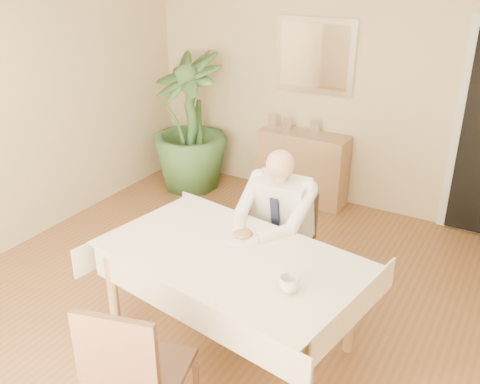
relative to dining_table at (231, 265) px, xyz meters
The scene contains 16 objects.
room 0.68m from the dining_table, 147.89° to the left, with size 5.00×5.02×2.60m.
mirror 2.81m from the dining_table, 102.42° to the left, with size 0.86×0.04×0.76m.
dining_table is the anchor object (origin of this frame).
chair_far 0.90m from the dining_table, 90.00° to the left, with size 0.41×0.41×0.84m.
chair_near 0.96m from the dining_table, 91.57° to the right, with size 0.55×0.56×0.95m.
seated_man 0.59m from the dining_table, 90.00° to the left, with size 0.48×0.72×1.24m.
plate 0.25m from the dining_table, 101.47° to the left, with size 0.26×0.26×0.02m, color white.
food 0.26m from the dining_table, 101.47° to the left, with size 0.14×0.14×0.06m, color brown.
knife 0.20m from the dining_table, 91.94° to the left, with size 0.01×0.01×0.13m, color silver.
fork 0.22m from the dining_table, 117.46° to the left, with size 0.01×0.01×0.13m, color silver.
coffee_mug 0.55m from the dining_table, 20.32° to the right, with size 0.12×0.12×0.09m, color white.
sideboard 2.54m from the dining_table, 103.15° to the left, with size 0.96×0.33×0.77m, color #8F6A4C.
photo_frame_left 2.70m from the dining_table, 111.40° to the left, with size 0.10×0.02×0.14m, color silver.
photo_frame_center 2.59m from the dining_table, 107.80° to the left, with size 0.10×0.02×0.14m, color silver.
photo_frame_right 2.58m from the dining_table, 100.98° to the left, with size 0.10×0.02×0.14m, color silver.
potted_palm 2.81m from the dining_table, 130.77° to the left, with size 0.86×0.86×1.54m, color #2D5126.
Camera 1 is at (1.76, -2.67, 2.56)m, focal length 40.00 mm.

